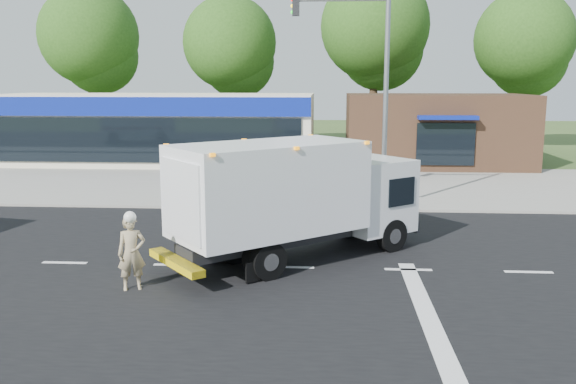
# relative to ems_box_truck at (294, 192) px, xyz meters

# --- Properties ---
(ground) EXTENTS (120.00, 120.00, 0.00)m
(ground) POSITION_rel_ems_box_truck_xyz_m (-0.03, -0.72, -1.86)
(ground) COLOR #385123
(ground) RESTS_ON ground
(road_asphalt) EXTENTS (60.00, 14.00, 0.02)m
(road_asphalt) POSITION_rel_ems_box_truck_xyz_m (-0.03, -0.72, -1.85)
(road_asphalt) COLOR black
(road_asphalt) RESTS_ON ground
(sidewalk) EXTENTS (60.00, 2.40, 0.12)m
(sidewalk) POSITION_rel_ems_box_truck_xyz_m (-0.03, 7.48, -1.80)
(sidewalk) COLOR gray
(sidewalk) RESTS_ON ground
(parking_apron) EXTENTS (60.00, 9.00, 0.02)m
(parking_apron) POSITION_rel_ems_box_truck_xyz_m (-0.03, 13.28, -1.85)
(parking_apron) COLOR gray
(parking_apron) RESTS_ON ground
(lane_markings) EXTENTS (55.20, 7.00, 0.01)m
(lane_markings) POSITION_rel_ems_box_truck_xyz_m (1.32, -2.07, -1.84)
(lane_markings) COLOR silver
(lane_markings) RESTS_ON road_asphalt
(ems_box_truck) EXTENTS (7.04, 6.32, 3.22)m
(ems_box_truck) POSITION_rel_ems_box_truck_xyz_m (0.00, 0.00, 0.00)
(ems_box_truck) COLOR black
(ems_box_truck) RESTS_ON ground
(emergency_worker) EXTENTS (0.75, 0.63, 1.85)m
(emergency_worker) POSITION_rel_ems_box_truck_xyz_m (-3.57, -2.61, -0.95)
(emergency_worker) COLOR tan
(emergency_worker) RESTS_ON ground
(retail_strip_mall) EXTENTS (18.00, 6.20, 4.00)m
(retail_strip_mall) POSITION_rel_ems_box_truck_xyz_m (-9.03, 19.21, 0.16)
(retail_strip_mall) COLOR beige
(retail_strip_mall) RESTS_ON ground
(brown_storefront) EXTENTS (10.00, 6.70, 4.00)m
(brown_storefront) POSITION_rel_ems_box_truck_xyz_m (6.97, 19.26, 0.14)
(brown_storefront) COLOR #382316
(brown_storefront) RESTS_ON ground
(traffic_signal_pole) EXTENTS (3.51, 0.25, 8.00)m
(traffic_signal_pole) POSITION_rel_ems_box_truck_xyz_m (2.32, 6.88, 3.07)
(traffic_signal_pole) COLOR gray
(traffic_signal_pole) RESTS_ON ground
(background_trees) EXTENTS (36.77, 7.39, 12.10)m
(background_trees) POSITION_rel_ems_box_truck_xyz_m (-0.88, 27.45, 5.52)
(background_trees) COLOR #332114
(background_trees) RESTS_ON ground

